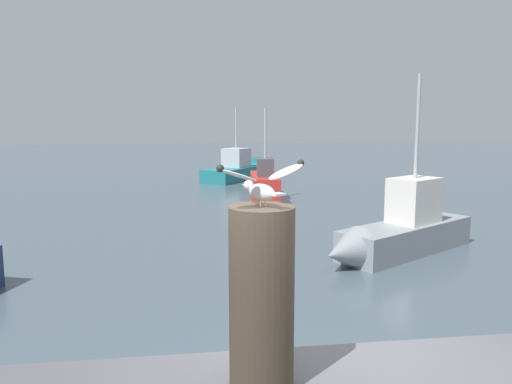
{
  "coord_description": "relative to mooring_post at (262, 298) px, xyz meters",
  "views": [
    {
      "loc": [
        -1.02,
        -3.38,
        2.97
      ],
      "look_at": [
        -0.59,
        -0.24,
        2.5
      ],
      "focal_mm": 35.11,
      "sensor_mm": 36.0,
      "label": 1
    }
  ],
  "objects": [
    {
      "name": "boat_red",
      "position": [
        2.45,
        15.76,
        -1.34
      ],
      "size": [
        1.25,
        3.9,
        3.37
      ],
      "color": "#B72D28",
      "rests_on": "ground_plane"
    },
    {
      "name": "boat_grey",
      "position": [
        4.11,
        7.32,
        -1.37
      ],
      "size": [
        4.32,
        3.19,
        4.05
      ],
      "color": "gray",
      "rests_on": "ground_plane"
    },
    {
      "name": "boat_teal",
      "position": [
        2.57,
        22.49,
        -1.44
      ],
      "size": [
        4.6,
        5.61,
        3.84
      ],
      "color": "#1E7075",
      "rests_on": "ground_plane"
    },
    {
      "name": "seagull",
      "position": [
        -0.0,
        0.0,
        0.7
      ],
      "size": [
        0.59,
        0.4,
        0.27
      ],
      "color": "tan",
      "rests_on": "mooring_post"
    },
    {
      "name": "mooring_post",
      "position": [
        0.0,
        0.0,
        0.0
      ],
      "size": [
        0.4,
        0.4,
        1.13
      ],
      "primitive_type": "cylinder",
      "color": "#382D23",
      "rests_on": "harbor_quay"
    }
  ]
}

